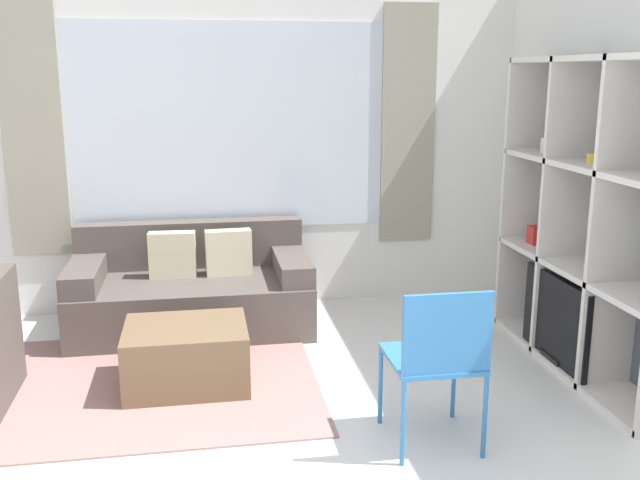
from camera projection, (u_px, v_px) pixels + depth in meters
wall_back at (228, 139)px, 5.60m from camera, size 5.84×0.11×2.70m
wall_right at (616, 157)px, 4.48m from camera, size 0.07×4.27×2.70m
area_rug at (103, 387)px, 4.33m from camera, size 2.60×1.69×0.01m
shelving_unit at (593, 226)px, 4.43m from camera, size 0.36×1.85×1.97m
couch_main at (192, 291)px, 5.32m from camera, size 1.73×0.91×0.75m
ottoman at (187, 356)px, 4.32m from camera, size 0.73×0.59×0.38m
folding_chair at (438, 353)px, 3.52m from camera, size 0.44×0.46×0.86m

